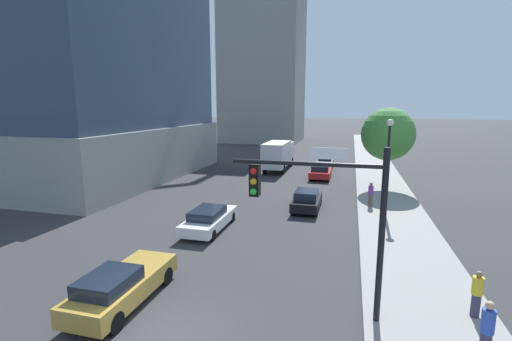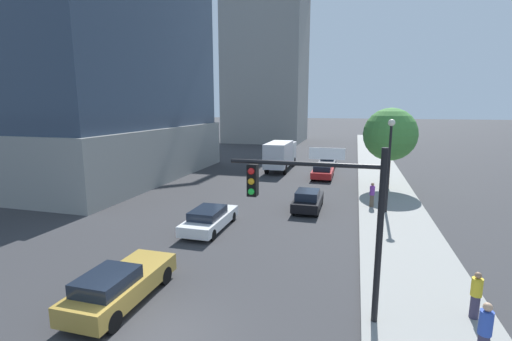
# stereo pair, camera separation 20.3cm
# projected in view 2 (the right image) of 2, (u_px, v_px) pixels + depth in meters

# --- Properties ---
(ground_plane) EXTENTS (400.00, 400.00, 0.00)m
(ground_plane) POSITION_uv_depth(u_px,v_px,m) (161.00, 337.00, 10.88)
(ground_plane) COLOR #333335
(sidewalk) EXTENTS (4.30, 120.00, 0.15)m
(sidewalk) POSITION_uv_depth(u_px,v_px,m) (387.00, 196.00, 27.69)
(sidewalk) COLOR gray
(sidewalk) RESTS_ON ground
(construction_building) EXTENTS (15.43, 19.78, 40.64)m
(construction_building) POSITION_uv_depth(u_px,v_px,m) (267.00, 51.00, 68.64)
(construction_building) COLOR gray
(construction_building) RESTS_ON ground
(traffic_light_pole) EXTENTS (4.91, 0.48, 5.62)m
(traffic_light_pole) POSITION_uv_depth(u_px,v_px,m) (322.00, 202.00, 11.25)
(traffic_light_pole) COLOR black
(traffic_light_pole) RESTS_ON sidewalk
(street_lamp) EXTENTS (0.44, 0.44, 6.01)m
(street_lamp) POSITION_uv_depth(u_px,v_px,m) (390.00, 152.00, 22.52)
(street_lamp) COLOR black
(street_lamp) RESTS_ON sidewalk
(street_tree) EXTENTS (4.32, 4.32, 6.69)m
(street_tree) POSITION_uv_depth(u_px,v_px,m) (390.00, 134.00, 29.15)
(street_tree) COLOR brown
(street_tree) RESTS_ON sidewalk
(car_gray) EXTENTS (1.76, 4.60, 1.46)m
(car_gray) POSITION_uv_depth(u_px,v_px,m) (328.00, 162.00, 40.32)
(car_gray) COLOR slate
(car_gray) RESTS_ON ground
(car_white) EXTENTS (1.82, 4.72, 1.29)m
(car_white) POSITION_uv_depth(u_px,v_px,m) (209.00, 218.00, 20.27)
(car_white) COLOR silver
(car_white) RESTS_ON ground
(car_gold) EXTENTS (1.77, 4.68, 1.45)m
(car_gold) POSITION_uv_depth(u_px,v_px,m) (120.00, 285.00, 12.60)
(car_gold) COLOR #AD8938
(car_gold) RESTS_ON ground
(car_black) EXTENTS (1.75, 4.18, 1.40)m
(car_black) POSITION_uv_depth(u_px,v_px,m) (308.00, 200.00, 24.12)
(car_black) COLOR black
(car_black) RESTS_ON ground
(car_red) EXTENTS (1.92, 4.61, 1.34)m
(car_red) POSITION_uv_depth(u_px,v_px,m) (323.00, 171.00, 34.72)
(car_red) COLOR red
(car_red) RESTS_ON ground
(box_truck) EXTENTS (2.24, 7.75, 3.15)m
(box_truck) POSITION_uv_depth(u_px,v_px,m) (281.00, 154.00, 38.94)
(box_truck) COLOR silver
(box_truck) RESTS_ON ground
(pedestrian_purple_shirt) EXTENTS (0.34, 0.34, 1.69)m
(pedestrian_purple_shirt) POSITION_uv_depth(u_px,v_px,m) (372.00, 195.00, 24.28)
(pedestrian_purple_shirt) COLOR brown
(pedestrian_purple_shirt) RESTS_ON sidewalk
(pedestrian_yellow_shirt) EXTENTS (0.34, 0.34, 1.59)m
(pedestrian_yellow_shirt) POSITION_uv_depth(u_px,v_px,m) (476.00, 295.00, 11.50)
(pedestrian_yellow_shirt) COLOR #38334C
(pedestrian_yellow_shirt) RESTS_ON sidewalk
(pedestrian_blue_shirt) EXTENTS (0.34, 0.34, 1.77)m
(pedestrian_blue_shirt) POSITION_uv_depth(u_px,v_px,m) (485.00, 333.00, 9.42)
(pedestrian_blue_shirt) COLOR #38334C
(pedestrian_blue_shirt) RESTS_ON sidewalk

